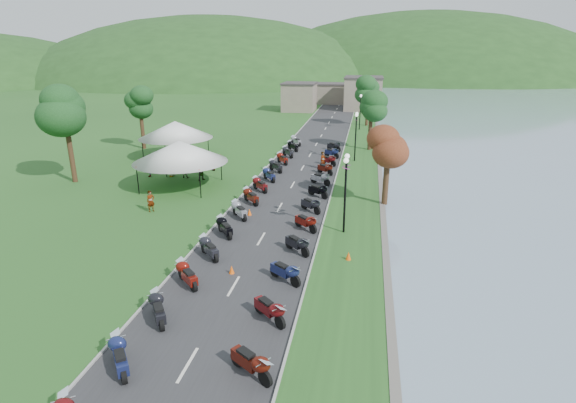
{
  "coord_description": "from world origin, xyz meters",
  "views": [
    {
      "loc": [
        6.13,
        -9.08,
        11.21
      ],
      "look_at": [
        1.05,
        19.72,
        1.3
      ],
      "focal_mm": 28.0,
      "sensor_mm": 36.0,
      "label": 1
    }
  ],
  "objects_px": {
    "pedestrian_a": "(152,212)",
    "pedestrian_b": "(185,178)",
    "vendor_tent_main": "(181,164)",
    "pedestrian_c": "(150,177)"
  },
  "relations": [
    {
      "from": "pedestrian_b",
      "to": "pedestrian_c",
      "type": "bearing_deg",
      "value": 1.3
    },
    {
      "from": "pedestrian_c",
      "to": "vendor_tent_main",
      "type": "bearing_deg",
      "value": 24.83
    },
    {
      "from": "pedestrian_a",
      "to": "pedestrian_b",
      "type": "height_order",
      "value": "pedestrian_b"
    },
    {
      "from": "vendor_tent_main",
      "to": "pedestrian_c",
      "type": "xyz_separation_m",
      "value": [
        -4.32,
        2.53,
        -2.0
      ]
    },
    {
      "from": "vendor_tent_main",
      "to": "pedestrian_c",
      "type": "distance_m",
      "value": 5.39
    },
    {
      "from": "pedestrian_a",
      "to": "pedestrian_b",
      "type": "distance_m",
      "value": 9.14
    },
    {
      "from": "vendor_tent_main",
      "to": "pedestrian_a",
      "type": "bearing_deg",
      "value": -87.82
    },
    {
      "from": "pedestrian_a",
      "to": "pedestrian_b",
      "type": "relative_size",
      "value": 0.99
    },
    {
      "from": "vendor_tent_main",
      "to": "pedestrian_b",
      "type": "distance_m",
      "value": 3.5
    },
    {
      "from": "pedestrian_b",
      "to": "vendor_tent_main",
      "type": "bearing_deg",
      "value": 106.01
    }
  ]
}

